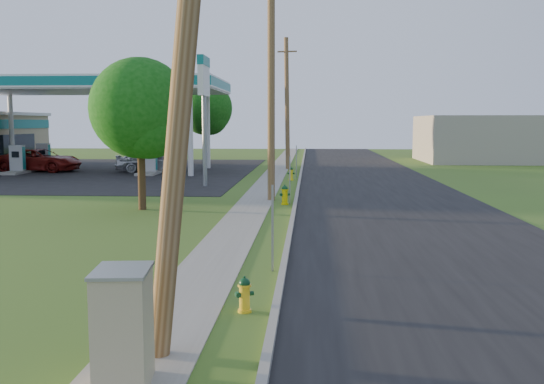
% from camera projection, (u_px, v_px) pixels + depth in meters
% --- Properties ---
extents(ground_plane, '(140.00, 140.00, 0.00)m').
position_uv_depth(ground_plane, '(241.00, 334.00, 9.78)').
color(ground_plane, '#415C22').
rests_on(ground_plane, ground).
extents(road, '(8.00, 120.00, 0.02)m').
position_uv_depth(road, '(416.00, 229.00, 19.42)').
color(road, black).
rests_on(road, ground).
extents(curb, '(0.15, 120.00, 0.15)m').
position_uv_depth(curb, '(291.00, 226.00, 19.66)').
color(curb, gray).
rests_on(curb, ground).
extents(sidewalk, '(1.50, 120.00, 0.03)m').
position_uv_depth(sidewalk, '(238.00, 227.00, 19.77)').
color(sidewalk, gray).
rests_on(sidewalk, ground).
extents(forecourt, '(26.00, 28.00, 0.02)m').
position_uv_depth(forecourt, '(66.00, 171.00, 42.51)').
color(forecourt, black).
rests_on(forecourt, ground).
extents(utility_pole_near, '(1.40, 0.32, 9.48)m').
position_uv_depth(utility_pole_near, '(187.00, 19.00, 8.28)').
color(utility_pole_near, brown).
rests_on(utility_pole_near, ground).
extents(utility_pole_mid, '(1.40, 0.32, 9.80)m').
position_uv_depth(utility_pole_mid, '(271.00, 87.00, 26.11)').
color(utility_pole_mid, brown).
rests_on(utility_pole_mid, ground).
extents(utility_pole_far, '(1.40, 0.32, 9.50)m').
position_uv_depth(utility_pole_far, '(287.00, 103.00, 43.98)').
color(utility_pole_far, brown).
rests_on(utility_pole_far, ground).
extents(sign_post_near, '(0.05, 0.04, 2.00)m').
position_uv_depth(sign_post_near, '(272.00, 228.00, 13.82)').
color(sign_post_near, gray).
rests_on(sign_post_near, ground).
extents(sign_post_mid, '(0.05, 0.04, 2.00)m').
position_uv_depth(sign_post_mid, '(290.00, 180.00, 25.52)').
color(sign_post_mid, gray).
rests_on(sign_post_mid, ground).
extents(sign_post_far, '(0.05, 0.04, 2.00)m').
position_uv_depth(sign_post_far, '(296.00, 162.00, 37.62)').
color(sign_post_far, gray).
rests_on(sign_post_far, ground).
extents(gas_canopy, '(18.18, 9.18, 6.40)m').
position_uv_depth(gas_canopy, '(91.00, 86.00, 41.71)').
color(gas_canopy, silver).
rests_on(gas_canopy, ground).
extents(fuel_pump_nw, '(1.20, 3.20, 1.90)m').
position_uv_depth(fuel_pump_nw, '(18.00, 163.00, 40.60)').
color(fuel_pump_nw, gray).
rests_on(fuel_pump_nw, ground).
extents(fuel_pump_ne, '(1.20, 3.20, 1.90)m').
position_uv_depth(fuel_pump_ne, '(150.00, 163.00, 40.04)').
color(fuel_pump_ne, gray).
rests_on(fuel_pump_ne, ground).
extents(fuel_pump_sw, '(1.20, 3.20, 1.90)m').
position_uv_depth(fuel_pump_sw, '(44.00, 159.00, 44.57)').
color(fuel_pump_sw, gray).
rests_on(fuel_pump_sw, ground).
extents(fuel_pump_se, '(1.20, 3.20, 1.90)m').
position_uv_depth(fuel_pump_se, '(164.00, 160.00, 44.00)').
color(fuel_pump_se, gray).
rests_on(fuel_pump_se, ground).
extents(price_pylon, '(0.34, 2.04, 6.85)m').
position_uv_depth(price_pylon, '(204.00, 84.00, 31.76)').
color(price_pylon, gray).
rests_on(price_pylon, ground).
extents(distant_building, '(14.00, 10.00, 4.00)m').
position_uv_depth(distant_building, '(503.00, 139.00, 53.05)').
color(distant_building, '#9D9386').
rests_on(distant_building, ground).
extents(tree_verge, '(3.90, 3.90, 5.91)m').
position_uv_depth(tree_verge, '(142.00, 112.00, 23.31)').
color(tree_verge, '#3C2916').
rests_on(tree_verge, ground).
extents(tree_lot, '(4.56, 4.56, 6.91)m').
position_uv_depth(tree_lot, '(207.00, 110.00, 51.36)').
color(tree_lot, '#3C2916').
rests_on(tree_lot, ground).
extents(hydrant_near, '(0.34, 0.30, 0.66)m').
position_uv_depth(hydrant_near, '(245.00, 295.00, 10.88)').
color(hydrant_near, gold).
rests_on(hydrant_near, ground).
extents(hydrant_mid, '(0.44, 0.39, 0.84)m').
position_uv_depth(hydrant_mid, '(285.00, 195.00, 25.22)').
color(hydrant_mid, '#DBC505').
rests_on(hydrant_mid, ground).
extents(hydrant_far, '(0.43, 0.38, 0.82)m').
position_uv_depth(hydrant_far, '(291.00, 174.00, 35.87)').
color(hydrant_far, yellow).
rests_on(hydrant_far, ground).
extents(utility_cabinet, '(0.79, 0.98, 1.56)m').
position_uv_depth(utility_cabinet, '(123.00, 328.00, 7.73)').
color(utility_cabinet, tan).
rests_on(utility_cabinet, ground).
extents(car_red, '(6.01, 3.37, 1.59)m').
position_uv_depth(car_red, '(40.00, 160.00, 42.28)').
color(car_red, maroon).
rests_on(car_red, ground).
extents(car_silver, '(5.18, 3.09, 1.65)m').
position_uv_depth(car_silver, '(151.00, 160.00, 42.01)').
color(car_silver, '#B4B6BB').
rests_on(car_silver, ground).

